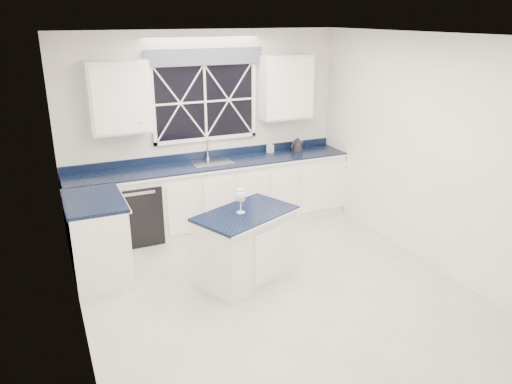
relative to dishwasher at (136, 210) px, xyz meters
name	(u,v)px	position (x,y,z in m)	size (l,w,h in m)	color
ground	(274,289)	(1.10, -1.95, -0.41)	(4.50, 4.50, 0.00)	#A6A5A1
back_wall	(205,129)	(1.10, 0.30, 0.94)	(4.00, 0.10, 2.70)	white
base_cabinets	(195,203)	(0.77, -0.17, 0.04)	(3.99, 1.60, 0.90)	white
countertop	(213,164)	(1.10, 0.00, 0.51)	(3.98, 0.64, 0.04)	black
dishwasher	(136,210)	(0.00, 0.00, 0.00)	(0.60, 0.58, 0.82)	black
window	(205,96)	(1.10, 0.25, 1.42)	(1.65, 0.09, 1.26)	black
upper_cabinets	(208,92)	(1.10, 0.13, 1.49)	(3.10, 0.34, 0.90)	white
faucet	(208,149)	(1.10, 0.19, 0.69)	(0.05, 0.20, 0.30)	#AFAFB2
island	(246,246)	(0.92, -1.60, 0.00)	(1.28, 1.05, 0.82)	white
rug	(239,239)	(1.24, -0.60, -0.40)	(1.49, 1.08, 0.02)	#A3A39F
kettle	(297,144)	(2.49, 0.12, 0.62)	(0.26, 0.22, 0.20)	#303032
wine_glass	(241,196)	(0.86, -1.59, 0.60)	(0.12, 0.12, 0.28)	silver
soap_bottle	(270,147)	(2.06, 0.17, 0.62)	(0.08, 0.08, 0.18)	silver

